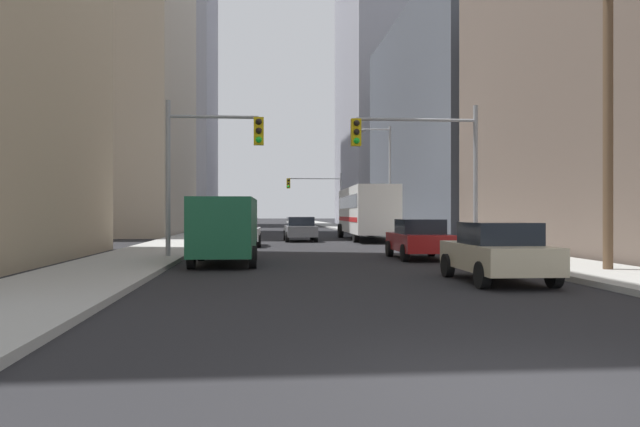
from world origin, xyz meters
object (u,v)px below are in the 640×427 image
(cargo_van_green, at_px, (225,227))
(sedan_grey, at_px, (300,229))
(city_bus, at_px, (366,210))
(sedan_white, at_px, (242,232))
(sedan_beige, at_px, (497,252))
(sedan_red, at_px, (419,239))
(traffic_signal_near_left, at_px, (210,153))
(traffic_signal_near_right, at_px, (421,153))
(traffic_signal_far_right, at_px, (317,191))

(cargo_van_green, bearing_deg, sedan_grey, 78.01)
(city_bus, distance_m, sedan_white, 10.47)
(sedan_beige, relative_size, sedan_red, 1.00)
(sedan_red, bearing_deg, sedan_white, 125.43)
(sedan_grey, bearing_deg, traffic_signal_near_left, -106.32)
(sedan_red, bearing_deg, traffic_signal_near_right, 66.62)
(traffic_signal_near_right, bearing_deg, sedan_white, 127.46)
(sedan_red, distance_m, sedan_white, 12.08)
(city_bus, height_order, sedan_grey, city_bus)
(sedan_grey, xyz_separation_m, traffic_signal_near_right, (3.79, -14.86, 3.33))
(city_bus, xyz_separation_m, cargo_van_green, (-8.06, -18.61, -0.64))
(cargo_van_green, xyz_separation_m, sedan_red, (7.25, 1.89, -0.52))
(city_bus, distance_m, sedan_red, 16.78)
(city_bus, relative_size, traffic_signal_far_right, 1.93)
(traffic_signal_near_left, height_order, traffic_signal_far_right, same)
(city_bus, distance_m, traffic_signal_far_right, 25.30)
(cargo_van_green, xyz_separation_m, traffic_signal_far_right, (7.08, 43.80, 2.85))
(sedan_red, xyz_separation_m, traffic_signal_near_right, (0.20, 0.45, 3.33))
(traffic_signal_near_left, height_order, traffic_signal_near_right, same)
(sedan_beige, bearing_deg, traffic_signal_far_right, 90.11)
(sedan_beige, relative_size, sedan_grey, 1.00)
(cargo_van_green, relative_size, sedan_white, 1.24)
(city_bus, relative_size, sedan_grey, 2.73)
(cargo_van_green, relative_size, traffic_signal_near_left, 0.88)
(sedan_white, bearing_deg, traffic_signal_near_left, -95.76)
(sedan_grey, bearing_deg, sedan_beige, -81.43)
(sedan_beige, height_order, sedan_white, same)
(traffic_signal_near_left, bearing_deg, traffic_signal_far_right, 79.37)
(sedan_beige, xyz_separation_m, sedan_grey, (-3.53, 23.40, 0.00))
(sedan_red, relative_size, traffic_signal_near_right, 0.71)
(sedan_beige, distance_m, traffic_signal_near_right, 9.18)
(city_bus, distance_m, sedan_grey, 4.77)
(city_bus, xyz_separation_m, traffic_signal_near_left, (-8.76, -16.27, 2.11))
(sedan_grey, height_order, traffic_signal_far_right, traffic_signal_far_right)
(cargo_van_green, distance_m, traffic_signal_near_right, 8.30)
(sedan_beige, xyz_separation_m, traffic_signal_near_right, (0.27, 8.55, 3.33))
(sedan_grey, bearing_deg, city_bus, 17.80)
(traffic_signal_far_right, bearing_deg, traffic_signal_near_left, -100.63)
(sedan_white, distance_m, sedan_grey, 6.44)
(sedan_beige, height_order, traffic_signal_near_left, traffic_signal_near_left)
(sedan_grey, bearing_deg, sedan_red, -76.77)
(sedan_white, distance_m, traffic_signal_near_right, 12.29)
(sedan_red, height_order, traffic_signal_near_left, traffic_signal_near_left)
(traffic_signal_near_right, bearing_deg, traffic_signal_far_right, 90.51)
(traffic_signal_near_left, bearing_deg, city_bus, 61.71)
(traffic_signal_near_right, bearing_deg, sedan_grey, 104.33)
(sedan_beige, xyz_separation_m, sedan_white, (-6.93, 17.94, 0.00))
(sedan_red, relative_size, sedan_white, 1.00)
(traffic_signal_near_left, relative_size, traffic_signal_near_right, 1.00)
(traffic_signal_near_right, relative_size, traffic_signal_far_right, 1.00)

